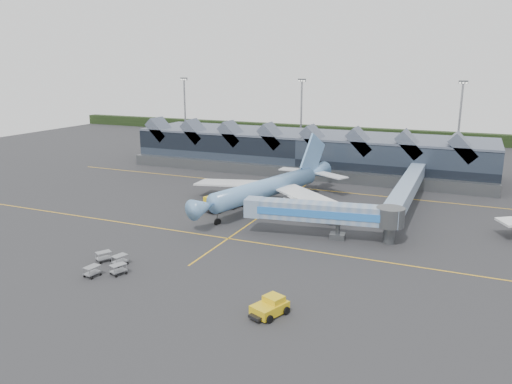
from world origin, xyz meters
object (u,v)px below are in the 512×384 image
at_px(main_airliner, 271,187).
at_px(jet_bridge, 332,214).
at_px(fuel_truck, 228,199).
at_px(pushback_tug, 270,307).

bearing_deg(main_airliner, jet_bridge, -25.22).
height_order(main_airliner, fuel_truck, main_airliner).
bearing_deg(fuel_truck, jet_bridge, -2.07).
xyz_separation_m(main_airliner, fuel_truck, (-6.79, -4.83, -1.89)).
distance_m(main_airliner, jet_bridge, 20.62).
bearing_deg(main_airliner, pushback_tug, -52.61).
relative_size(jet_bridge, pushback_tug, 5.02).
relative_size(main_airliner, jet_bridge, 1.60).
xyz_separation_m(jet_bridge, pushback_tug, (0.48, -26.67, -3.12)).
relative_size(main_airliner, pushback_tug, 8.05).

